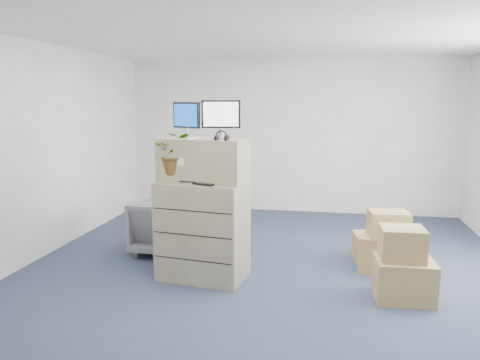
# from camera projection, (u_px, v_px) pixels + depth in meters

# --- Properties ---
(ground) EXTENTS (7.00, 7.00, 0.00)m
(ground) POSITION_uv_depth(u_px,v_px,m) (264.00, 279.00, 5.43)
(ground) COLOR #252F43
(ground) RESTS_ON ground
(wall_back) EXTENTS (6.00, 0.02, 2.80)m
(wall_back) POSITION_uv_depth(u_px,v_px,m) (290.00, 136.00, 8.59)
(wall_back) COLOR beige
(wall_back) RESTS_ON ground
(filing_cabinet_lower) EXTENTS (1.05, 0.73, 1.14)m
(filing_cabinet_lower) POSITION_uv_depth(u_px,v_px,m) (203.00, 230.00, 5.40)
(filing_cabinet_lower) COLOR gray
(filing_cabinet_lower) RESTS_ON ground
(filing_cabinet_upper) EXTENTS (1.04, 0.62, 0.49)m
(filing_cabinet_upper) POSITION_uv_depth(u_px,v_px,m) (204.00, 160.00, 5.31)
(filing_cabinet_upper) COLOR gray
(filing_cabinet_upper) RESTS_ON filing_cabinet_lower
(monitor_left) EXTENTS (0.37, 0.24, 0.40)m
(monitor_left) POSITION_uv_depth(u_px,v_px,m) (186.00, 118.00, 5.32)
(monitor_left) COLOR #99999E
(monitor_left) RESTS_ON filing_cabinet_upper
(monitor_right) EXTENTS (0.43, 0.20, 0.43)m
(monitor_right) POSITION_uv_depth(u_px,v_px,m) (221.00, 117.00, 5.19)
(monitor_right) COLOR #99999E
(monitor_right) RESTS_ON filing_cabinet_upper
(headphones) EXTENTS (0.14, 0.04, 0.14)m
(headphones) POSITION_uv_depth(u_px,v_px,m) (221.00, 137.00, 5.00)
(headphones) COLOR black
(headphones) RESTS_ON filing_cabinet_upper
(keyboard) EXTENTS (0.50, 0.37, 0.02)m
(keyboard) POSITION_uv_depth(u_px,v_px,m) (199.00, 182.00, 5.20)
(keyboard) COLOR black
(keyboard) RESTS_ON filing_cabinet_lower
(mouse) EXTENTS (0.12, 0.08, 0.04)m
(mouse) POSITION_uv_depth(u_px,v_px,m) (223.00, 184.00, 5.07)
(mouse) COLOR silver
(mouse) RESTS_ON filing_cabinet_lower
(water_bottle) EXTENTS (0.09, 0.09, 0.30)m
(water_bottle) POSITION_uv_depth(u_px,v_px,m) (208.00, 168.00, 5.35)
(water_bottle) COLOR gray
(water_bottle) RESTS_ON filing_cabinet_lower
(phone_dock) EXTENTS (0.07, 0.06, 0.14)m
(phone_dock) POSITION_uv_depth(u_px,v_px,m) (203.00, 177.00, 5.36)
(phone_dock) COLOR silver
(phone_dock) RESTS_ON filing_cabinet_lower
(external_drive) EXTENTS (0.23, 0.19, 0.06)m
(external_drive) POSITION_uv_depth(u_px,v_px,m) (238.00, 179.00, 5.32)
(external_drive) COLOR black
(external_drive) RESTS_ON filing_cabinet_lower
(tissue_box) EXTENTS (0.25, 0.17, 0.09)m
(tissue_box) POSITION_uv_depth(u_px,v_px,m) (228.00, 173.00, 5.25)
(tissue_box) COLOR #4292E0
(tissue_box) RESTS_ON external_drive
(potted_plant) EXTENTS (0.49, 0.53, 0.46)m
(potted_plant) POSITION_uv_depth(u_px,v_px,m) (175.00, 159.00, 5.27)
(potted_plant) COLOR #8DA383
(potted_plant) RESTS_ON filing_cabinet_lower
(office_chair) EXTENTS (0.83, 0.78, 0.83)m
(office_chair) POSITION_uv_depth(u_px,v_px,m) (166.00, 223.00, 6.33)
(office_chair) COLOR #5C5C61
(office_chair) RESTS_ON ground
(cardboard_boxes) EXTENTS (0.77, 1.67, 0.76)m
(cardboard_boxes) POSITION_uv_depth(u_px,v_px,m) (391.00, 254.00, 5.39)
(cardboard_boxes) COLOR olive
(cardboard_boxes) RESTS_ON ground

